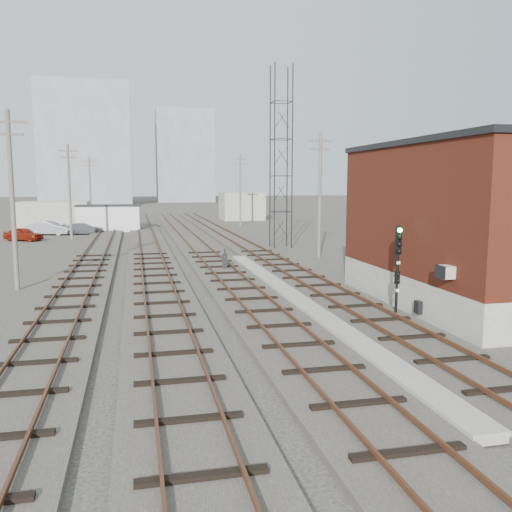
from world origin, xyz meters
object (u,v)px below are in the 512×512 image
object	(u,v)px
switch_stand	(225,262)
car_silver	(49,228)
signal_mast	(398,265)
site_trailer	(109,218)
car_grey	(84,229)
car_red	(23,234)

from	to	relation	value
switch_stand	car_silver	size ratio (longest dim) A/B	0.30
signal_mast	site_trailer	distance (m)	45.47
site_trailer	car_grey	world-z (taller)	site_trailer
switch_stand	site_trailer	xyz separation A→B (m)	(-8.18, 30.71, 0.88)
signal_mast	car_red	size ratio (longest dim) A/B	1.00
switch_stand	car_red	distance (m)	26.81
switch_stand	car_grey	size ratio (longest dim) A/B	0.32
car_grey	car_red	bearing A→B (deg)	131.83
switch_stand	car_silver	xyz separation A→B (m)	(-14.12, 27.39, 0.11)
car_red	car_silver	xyz separation A→B (m)	(1.50, 5.60, 0.09)
signal_mast	car_silver	size ratio (longest dim) A/B	0.84
switch_stand	car_grey	bearing A→B (deg)	121.55
switch_stand	site_trailer	size ratio (longest dim) A/B	0.18
switch_stand	car_grey	distance (m)	29.41
signal_mast	car_grey	distance (m)	43.18
signal_mast	site_trailer	world-z (taller)	signal_mast
car_grey	car_silver	bearing A→B (deg)	83.59
car_red	car_grey	world-z (taller)	car_red
signal_mast	switch_stand	world-z (taller)	signal_mast
site_trailer	car_silver	bearing A→B (deg)	-147.66
car_grey	signal_mast	bearing A→B (deg)	-165.59
car_red	car_grey	bearing A→B (deg)	-12.75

